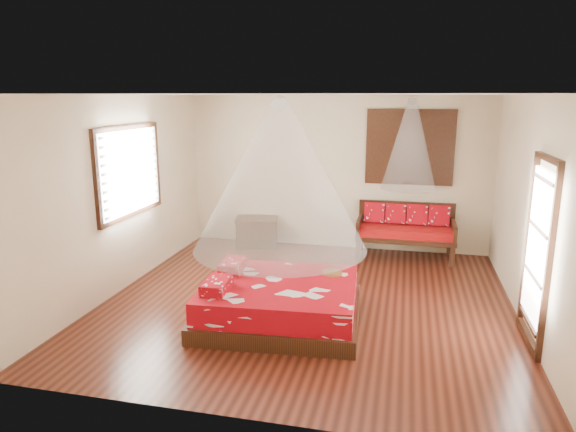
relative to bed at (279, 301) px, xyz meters
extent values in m
cube|color=black|center=(0.24, 0.68, -0.26)|extent=(5.50, 5.50, 0.02)
cube|color=white|center=(0.24, 0.68, 2.56)|extent=(5.50, 5.50, 0.02)
cube|color=beige|center=(-2.52, 0.68, 1.15)|extent=(0.02, 5.50, 2.80)
cube|color=beige|center=(3.00, 0.68, 1.15)|extent=(0.02, 5.50, 2.80)
cube|color=beige|center=(0.24, 3.44, 1.15)|extent=(5.50, 0.02, 2.80)
cube|color=beige|center=(0.24, -2.08, 1.15)|extent=(5.50, 0.02, 2.80)
cube|color=black|center=(0.02, 0.00, -0.15)|extent=(2.08, 1.91, 0.20)
cube|color=#9D0510|center=(0.02, 0.00, 0.10)|extent=(1.97, 1.80, 0.30)
cube|color=#9D0510|center=(-0.67, -0.42, 0.31)|extent=(0.31, 0.53, 0.13)
cube|color=#9D0510|center=(-0.72, 0.33, 0.31)|extent=(0.31, 0.53, 0.13)
cube|color=black|center=(0.74, 2.67, -0.04)|extent=(0.08, 0.08, 0.42)
cube|color=black|center=(2.30, 2.67, -0.04)|extent=(0.08, 0.08, 0.42)
cube|color=black|center=(0.74, 3.30, -0.04)|extent=(0.08, 0.08, 0.42)
cube|color=black|center=(2.30, 3.30, -0.04)|extent=(0.08, 0.08, 0.42)
cube|color=black|center=(1.52, 2.98, 0.13)|extent=(1.68, 0.75, 0.08)
cube|color=maroon|center=(1.52, 2.98, 0.24)|extent=(1.62, 0.69, 0.14)
cube|color=black|center=(1.52, 3.32, 0.42)|extent=(1.68, 0.06, 0.55)
cube|color=black|center=(0.72, 2.98, 0.29)|extent=(0.06, 0.75, 0.30)
cube|color=black|center=(2.32, 2.98, 0.29)|extent=(0.06, 0.75, 0.30)
cube|color=#9D0510|center=(0.96, 3.20, 0.49)|extent=(0.35, 0.19, 0.37)
cube|color=#9D0510|center=(1.34, 3.20, 0.49)|extent=(0.35, 0.19, 0.37)
cube|color=#9D0510|center=(1.71, 3.20, 0.49)|extent=(0.35, 0.19, 0.37)
cube|color=#9D0510|center=(2.08, 3.20, 0.49)|extent=(0.35, 0.19, 0.37)
cube|color=black|center=(-1.21, 3.13, 0.00)|extent=(0.85, 0.68, 0.49)
cube|color=black|center=(-1.21, 3.13, 0.27)|extent=(0.89, 0.73, 0.05)
cube|color=black|center=(1.52, 3.40, 1.65)|extent=(1.52, 0.06, 1.32)
cube|color=black|center=(1.52, 3.39, 1.65)|extent=(1.35, 0.04, 1.10)
cube|color=black|center=(-2.48, 0.88, 1.45)|extent=(0.08, 1.74, 1.34)
cube|color=silver|center=(-2.44, 0.88, 1.45)|extent=(0.04, 1.54, 1.10)
cube|color=black|center=(2.96, 0.08, 0.80)|extent=(0.08, 1.02, 2.16)
cube|color=white|center=(2.94, 0.08, 0.90)|extent=(0.03, 0.82, 1.70)
cylinder|color=brown|center=(0.60, 0.48, 0.26)|extent=(0.27, 0.27, 0.03)
cone|color=silver|center=(0.02, 0.00, 1.60)|extent=(2.12, 2.12, 1.80)
cone|color=silver|center=(1.52, 2.93, 1.75)|extent=(0.91, 0.91, 1.50)
camera|label=1|loc=(1.48, -5.88, 2.53)|focal=32.00mm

